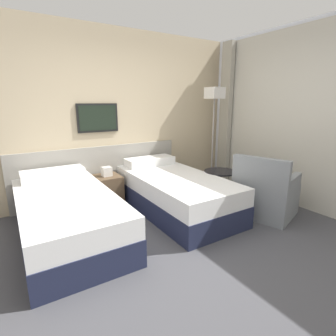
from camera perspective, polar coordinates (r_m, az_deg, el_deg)
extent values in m
plane|color=#47474C|center=(3.03, 2.83, -17.21)|extent=(16.00, 16.00, 0.00)
cube|color=#C6B28E|center=(4.41, -12.50, 10.92)|extent=(10.00, 0.06, 2.70)
cube|color=gray|center=(4.44, -14.29, -1.07)|extent=(2.71, 0.04, 0.88)
cube|color=black|center=(4.30, -15.04, 10.49)|extent=(0.64, 0.03, 0.44)
cube|color=black|center=(4.28, -14.97, 10.48)|extent=(0.58, 0.01, 0.38)
cube|color=white|center=(4.24, 32.18, 8.98)|extent=(0.06, 4.50, 2.70)
cube|color=beige|center=(4.20, 31.85, 8.58)|extent=(0.03, 4.14, 2.64)
cube|color=#A8A393|center=(5.26, 12.40, 11.09)|extent=(0.10, 0.24, 2.64)
cube|color=#1E233D|center=(3.40, -20.80, -11.65)|extent=(1.02, 2.05, 0.30)
cube|color=white|center=(3.30, -21.21, -7.45)|extent=(1.01, 2.02, 0.24)
cube|color=white|center=(3.99, -23.71, -1.21)|extent=(0.82, 0.34, 0.13)
cube|color=#1E233D|center=(3.93, 1.63, -7.11)|extent=(1.02, 2.05, 0.30)
cube|color=white|center=(3.84, 1.66, -3.40)|extent=(1.01, 2.02, 0.24)
cube|color=white|center=(4.45, -4.00, 1.49)|extent=(0.82, 0.34, 0.13)
cube|color=brown|center=(4.25, -12.96, -4.66)|extent=(0.39, 0.43, 0.46)
cube|color=silver|center=(4.16, -13.19, -0.74)|extent=(0.14, 0.14, 0.14)
cylinder|color=#9E9993|center=(5.01, 9.27, -4.25)|extent=(0.24, 0.24, 0.02)
cylinder|color=#9E9993|center=(4.81, 9.65, 5.00)|extent=(0.02, 0.02, 1.61)
cube|color=silver|center=(4.75, 10.12, 15.78)|extent=(0.26, 0.26, 0.19)
cylinder|color=black|center=(4.28, 11.00, -7.57)|extent=(0.32, 0.32, 0.01)
cylinder|color=black|center=(4.20, 11.17, -4.26)|extent=(0.05, 0.05, 0.51)
cylinder|color=black|center=(4.12, 11.35, -0.77)|extent=(0.50, 0.50, 0.02)
cube|color=gray|center=(4.03, 20.42, -6.44)|extent=(0.91, 0.93, 0.44)
cube|color=gray|center=(3.62, 19.41, -1.29)|extent=(0.33, 0.73, 0.44)
cube|color=gray|center=(3.85, 25.37, -3.01)|extent=(0.60, 0.28, 0.18)
cube|color=gray|center=(4.04, 16.47, -1.42)|extent=(0.60, 0.28, 0.18)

